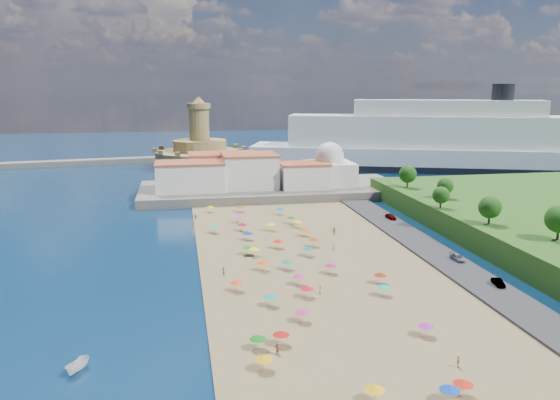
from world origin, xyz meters
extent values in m
plane|color=#071938|center=(0.00, 0.00, 0.00)|extent=(700.00, 700.00, 0.00)
cube|color=#59544C|center=(10.00, 73.00, 1.50)|extent=(90.00, 36.00, 3.00)
cube|color=#59544C|center=(-12.00, 108.00, 1.20)|extent=(18.00, 70.00, 2.40)
cube|color=silver|center=(-18.00, 69.00, 7.50)|extent=(22.00, 14.00, 9.00)
cube|color=silver|center=(2.00, 71.00, 8.50)|extent=(18.00, 16.00, 11.00)
cube|color=silver|center=(20.00, 67.00, 7.00)|extent=(16.00, 12.00, 8.00)
cube|color=silver|center=(-6.00, 83.00, 8.00)|extent=(24.00, 14.00, 10.00)
cube|color=silver|center=(30.00, 71.00, 7.00)|extent=(16.00, 16.00, 8.00)
sphere|color=silver|center=(30.00, 71.00, 13.00)|extent=(10.00, 10.00, 10.00)
cylinder|color=silver|center=(30.00, 71.00, 16.80)|extent=(1.20, 1.20, 1.60)
cylinder|color=#9D844E|center=(-12.00, 138.00, 4.00)|extent=(40.00, 40.00, 8.00)
cylinder|color=#9D844E|center=(-12.00, 138.00, 10.50)|extent=(24.00, 24.00, 5.00)
cylinder|color=#9D844E|center=(-12.00, 138.00, 20.00)|extent=(9.00, 9.00, 14.00)
cylinder|color=#9D844E|center=(-12.00, 138.00, 28.20)|extent=(10.40, 10.40, 2.40)
cone|color=#9D844E|center=(-12.00, 138.00, 30.90)|extent=(6.00, 6.00, 3.00)
cube|color=black|center=(94.67, 113.43, 1.39)|extent=(171.57, 81.43, 2.78)
cube|color=silver|center=(94.67, 113.43, 5.16)|extent=(170.49, 80.72, 10.31)
cube|color=silver|center=(94.67, 113.43, 17.18)|extent=(136.54, 65.01, 13.75)
cube|color=silver|center=(94.67, 113.43, 27.50)|extent=(80.98, 41.71, 6.87)
cylinder|color=black|center=(116.29, 105.84, 34.37)|extent=(9.17, 9.17, 6.87)
cylinder|color=gray|center=(-11.21, -39.95, 1.25)|extent=(0.07, 0.07, 2.00)
cone|color=#126814|center=(-11.21, -39.95, 2.15)|extent=(2.50, 2.50, 0.60)
cylinder|color=gray|center=(-7.20, 4.45, 1.25)|extent=(0.07, 0.07, 2.00)
cone|color=#208117|center=(-7.20, 4.45, 2.15)|extent=(2.50, 2.50, 0.60)
cylinder|color=gray|center=(1.40, 23.66, 1.25)|extent=(0.07, 0.07, 2.00)
cone|color=#FFF90D|center=(1.40, 23.66, 2.15)|extent=(2.50, 2.50, 0.60)
cylinder|color=gray|center=(-13.30, 23.88, 1.25)|extent=(0.07, 0.07, 2.00)
cone|color=teal|center=(-13.30, 23.88, 2.15)|extent=(2.50, 2.50, 0.60)
cylinder|color=gray|center=(-5.93, 24.63, 1.25)|extent=(0.07, 0.07, 2.00)
cone|color=#A50D2A|center=(-5.93, 24.63, 2.15)|extent=(2.50, 2.50, 0.60)
cylinder|color=gray|center=(-12.80, 46.94, 1.25)|extent=(0.07, 0.07, 2.00)
cone|color=#FFAB0B|center=(-12.80, 46.94, 2.15)|extent=(2.50, 2.50, 0.60)
cylinder|color=gray|center=(6.88, 40.70, 1.25)|extent=(0.07, 0.07, 2.00)
cone|color=#0B5D95|center=(6.88, 40.70, 2.15)|extent=(2.50, 2.50, 0.60)
cylinder|color=gray|center=(7.53, -10.95, 1.25)|extent=(0.07, 0.07, 2.00)
cone|color=#9D2155|center=(7.53, -10.95, 2.15)|extent=(2.50, 2.50, 0.60)
cylinder|color=gray|center=(8.80, 7.76, 1.25)|extent=(0.07, 0.07, 2.00)
cone|color=#98430D|center=(8.80, 7.76, 2.15)|extent=(2.50, 2.50, 0.60)
cylinder|color=gray|center=(-5.57, 16.04, 1.25)|extent=(0.07, 0.07, 2.00)
cone|color=#0B3193|center=(-5.57, 16.04, 2.15)|extent=(2.50, 2.50, 0.60)
cylinder|color=gray|center=(5.85, 1.03, 1.25)|extent=(0.07, 0.07, 2.00)
cone|color=#0D6779|center=(5.85, 1.03, 2.15)|extent=(2.50, 2.50, 0.60)
cylinder|color=gray|center=(-5.46, -6.73, 1.25)|extent=(0.07, 0.07, 2.00)
cone|color=#FE440B|center=(-5.46, -6.73, 2.15)|extent=(2.50, 2.50, 0.60)
cylinder|color=gray|center=(-3.00, -32.13, 1.25)|extent=(0.07, 0.07, 2.00)
cone|color=#BA2772|center=(-3.00, -32.13, 2.15)|extent=(2.50, 2.50, 0.60)
cylinder|color=gray|center=(-11.81, -17.11, 1.25)|extent=(0.07, 0.07, 2.00)
cone|color=#DA4611|center=(-11.81, -17.11, 2.15)|extent=(2.50, 2.50, 0.60)
cylinder|color=gray|center=(-0.49, -7.14, 1.25)|extent=(0.07, 0.07, 2.00)
cone|color=#0D7D65|center=(-0.49, -7.14, 2.15)|extent=(2.50, 2.50, 0.60)
cylinder|color=gray|center=(9.16, -57.16, 1.25)|extent=(0.07, 0.07, 2.00)
cone|color=#0D38AC|center=(9.16, -57.16, 2.15)|extent=(2.50, 2.50, 0.60)
cylinder|color=gray|center=(7.84, 29.70, 1.25)|extent=(0.07, 0.07, 2.00)
cone|color=#116218|center=(7.84, 29.70, 2.15)|extent=(2.50, 2.50, 0.60)
cylinder|color=gray|center=(0.07, -22.29, 1.25)|extent=(0.07, 0.07, 2.00)
cone|color=red|center=(0.07, -22.29, 2.15)|extent=(2.50, 2.50, 0.60)
cylinder|color=gray|center=(-4.00, 46.35, 1.25)|extent=(0.07, 0.07, 2.00)
cone|color=#7D4A0B|center=(-4.00, 46.35, 2.15)|extent=(2.50, 2.50, 0.60)
cylinder|color=gray|center=(0.46, -55.54, 1.25)|extent=(0.07, 0.07, 2.00)
cone|color=#EAA80C|center=(0.46, -55.54, 2.15)|extent=(2.50, 2.50, 0.60)
cylinder|color=gray|center=(11.33, -56.30, 1.25)|extent=(0.07, 0.07, 2.00)
cone|color=red|center=(11.33, -56.30, 2.15)|extent=(2.50, 2.50, 0.60)
cylinder|color=gray|center=(8.80, 25.15, 1.25)|extent=(0.07, 0.07, 2.00)
cone|color=yellow|center=(8.80, 25.15, 2.15)|extent=(2.50, 2.50, 0.60)
cylinder|color=gray|center=(-6.09, 33.29, 1.25)|extent=(0.07, 0.07, 2.00)
cone|color=#CB2BAD|center=(-6.09, 33.29, 2.15)|extent=(2.50, 2.50, 0.60)
cylinder|color=gray|center=(15.28, -17.97, 1.25)|extent=(0.07, 0.07, 2.00)
cone|color=maroon|center=(15.28, -17.97, 2.15)|extent=(2.50, 2.50, 0.60)
cylinder|color=gray|center=(-7.73, -39.23, 1.25)|extent=(0.07, 0.07, 2.00)
cone|color=#B4160E|center=(-7.73, -39.23, 2.15)|extent=(2.50, 2.50, 0.60)
cylinder|color=gray|center=(0.01, -15.94, 1.25)|extent=(0.07, 0.07, 2.00)
cone|color=#B72774|center=(0.01, -15.94, 2.15)|extent=(2.50, 2.50, 0.60)
cylinder|color=gray|center=(-11.31, -45.86, 1.25)|extent=(0.07, 0.07, 2.00)
cone|color=#D89A0B|center=(-11.31, -45.86, 2.15)|extent=(2.50, 2.50, 0.60)
cylinder|color=gray|center=(-6.86, -25.02, 1.25)|extent=(0.07, 0.07, 2.00)
cone|color=#0F917F|center=(-6.86, -25.02, 2.15)|extent=(2.50, 2.50, 0.60)
cylinder|color=gray|center=(8.62, 17.01, 1.25)|extent=(0.07, 0.07, 2.00)
cone|color=#DA5309|center=(8.62, 17.01, 2.15)|extent=(2.50, 2.50, 0.60)
cylinder|color=gray|center=(-5.81, 3.02, 1.25)|extent=(0.07, 0.07, 2.00)
cone|color=#ECF30D|center=(-5.81, 3.02, 2.15)|extent=(2.50, 2.50, 0.60)
cylinder|color=gray|center=(13.67, -24.02, 1.25)|extent=(0.07, 0.07, 2.00)
cone|color=#11A192|center=(13.67, -24.02, 2.15)|extent=(2.50, 2.50, 0.60)
cylinder|color=gray|center=(14.01, -40.41, 1.25)|extent=(0.07, 0.07, 2.00)
cone|color=purple|center=(14.01, -40.41, 2.15)|extent=(2.50, 2.50, 0.60)
cylinder|color=gray|center=(0.33, 7.93, 1.25)|extent=(0.07, 0.07, 2.00)
cone|color=red|center=(0.33, 7.93, 2.15)|extent=(2.50, 2.50, 0.60)
imported|color=tan|center=(-8.72, -41.95, 1.13)|extent=(1.43, 1.60, 1.76)
imported|color=tan|center=(14.21, -49.88, 1.11)|extent=(0.91, 1.06, 1.71)
imported|color=tan|center=(-17.41, 39.09, 1.06)|extent=(0.97, 0.92, 1.62)
imported|color=tan|center=(-18.34, 23.04, 1.14)|extent=(0.95, 1.29, 1.78)
imported|color=tan|center=(2.89, -20.95, 1.09)|extent=(0.94, 0.98, 1.69)
imported|color=tan|center=(-13.58, -8.08, 1.10)|extent=(1.03, 1.03, 1.69)
imported|color=tan|center=(12.31, 3.46, 1.12)|extent=(0.43, 0.65, 1.75)
imported|color=tan|center=(16.62, 17.93, 1.16)|extent=(1.76, 0.89, 1.81)
imported|color=white|center=(-35.41, -41.39, 0.82)|extent=(3.40, 4.50, 1.64)
imported|color=gray|center=(36.00, -24.19, 1.33)|extent=(1.96, 4.02, 1.27)
imported|color=gray|center=(36.00, -9.09, 1.33)|extent=(1.87, 4.40, 1.27)
imported|color=gray|center=(36.00, 28.49, 1.42)|extent=(2.21, 4.40, 1.44)
cylinder|color=#382314|center=(54.33, -15.35, 7.58)|extent=(0.50, 0.50, 3.17)
sphere|color=#14380F|center=(54.33, -15.35, 10.43)|extent=(5.70, 5.70, 5.70)
cylinder|color=#382314|center=(47.66, -0.92, 7.43)|extent=(0.50, 0.50, 2.86)
sphere|color=#14380F|center=(47.66, -0.92, 10.00)|extent=(5.15, 5.15, 5.15)
cylinder|color=#382314|center=(44.69, 16.86, 7.22)|extent=(0.50, 0.50, 2.45)
sphere|color=#14380F|center=(44.69, 16.86, 9.43)|extent=(4.41, 4.41, 4.41)
cylinder|color=#382314|center=(51.72, 28.32, 7.27)|extent=(0.50, 0.50, 2.53)
sphere|color=#14380F|center=(51.72, 28.32, 9.54)|extent=(4.56, 4.56, 4.56)
cylinder|color=#382314|center=(48.06, 45.79, 7.52)|extent=(0.50, 0.50, 3.03)
sphere|color=#14380F|center=(48.06, 45.79, 10.25)|extent=(5.46, 5.46, 5.46)
camera|label=1|loc=(-21.15, -110.81, 36.97)|focal=35.00mm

